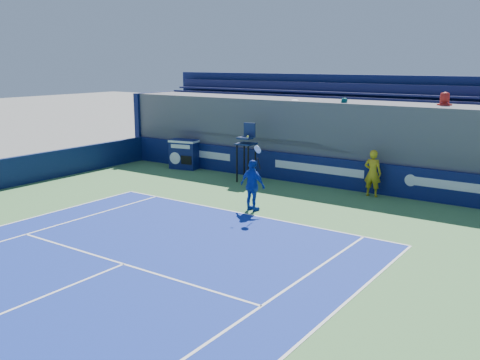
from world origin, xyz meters
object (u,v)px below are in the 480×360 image
Objects in this scene: ball_person at (373,173)px; match_clock at (184,153)px; umpire_chair at (247,146)px; tennis_player at (253,185)px.

ball_person is 9.27m from match_clock.
umpire_chair is at bearing 2.35° from ball_person.
match_clock is at bearing -4.31° from ball_person.
match_clock is at bearing 171.27° from umpire_chair.
match_clock is 4.10m from umpire_chair.
tennis_player reaches higher than match_clock.
match_clock is 0.58× the size of umpire_chair.
umpire_chair is (3.98, -0.61, 0.79)m from match_clock.
ball_person is at bearing 0.09° from match_clock.
tennis_player is (-2.58, -4.23, -0.01)m from ball_person.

